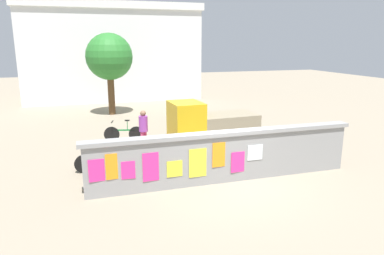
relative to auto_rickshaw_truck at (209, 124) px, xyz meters
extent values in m
plane|color=gray|center=(-0.86, 4.16, -0.90)|extent=(60.00, 60.00, 0.00)
cube|color=gray|center=(-0.86, -3.84, -0.17)|extent=(8.27, 0.30, 1.45)
cube|color=gray|center=(-0.86, -3.84, 0.61)|extent=(8.47, 0.42, 0.12)
cube|color=#F42D8C|center=(-4.64, -4.00, -0.08)|extent=(0.43, 0.03, 0.62)
cube|color=orange|center=(-4.24, -4.00, -0.02)|extent=(0.33, 0.03, 0.73)
cube|color=#F42D8C|center=(-3.80, -4.00, -0.17)|extent=(0.38, 0.02, 0.51)
cube|color=#F42D8C|center=(-3.17, -4.00, -0.14)|extent=(0.46, 0.03, 0.83)
cube|color=yellow|center=(-2.49, -4.00, -0.27)|extent=(0.46, 0.02, 0.48)
cube|color=yellow|center=(-1.79, -4.00, -0.16)|extent=(0.54, 0.03, 0.86)
cube|color=orange|center=(-1.14, -4.00, 0.02)|extent=(0.40, 0.02, 0.75)
cube|color=#F42D8C|center=(-0.52, -4.00, -0.27)|extent=(0.45, 0.04, 0.64)
cube|color=silver|center=(0.05, -4.00, -0.02)|extent=(0.50, 0.01, 0.48)
cylinder|color=black|center=(-1.06, -0.70, -0.55)|extent=(0.71, 0.23, 0.70)
cylinder|color=black|center=(-1.12, 0.60, -0.55)|extent=(0.71, 0.23, 0.70)
cylinder|color=black|center=(1.44, -0.58, -0.55)|extent=(0.71, 0.23, 0.70)
cylinder|color=black|center=(1.37, 0.72, -0.55)|extent=(0.71, 0.23, 0.70)
cube|color=gold|center=(-0.99, -0.05, 0.20)|extent=(1.27, 1.56, 1.50)
cube|color=gray|center=(0.81, 0.04, -0.10)|extent=(2.47, 1.61, 0.90)
cylinder|color=black|center=(-4.97, -1.83, -0.60)|extent=(0.61, 0.19, 0.60)
cylinder|color=black|center=(-3.69, -2.02, -0.60)|extent=(0.61, 0.21, 0.60)
cube|color=gold|center=(-4.33, -1.93, -0.32)|extent=(1.02, 0.39, 0.32)
cube|color=black|center=(-4.13, -1.96, -0.14)|extent=(0.59, 0.30, 0.10)
cube|color=#262626|center=(-4.87, -1.85, -0.05)|extent=(0.12, 0.56, 0.03)
cylinder|color=black|center=(-3.80, 1.65, -0.57)|extent=(0.65, 0.20, 0.66)
cylinder|color=black|center=(-2.78, 1.39, -0.57)|extent=(0.65, 0.20, 0.66)
cube|color=#197233|center=(-3.29, 1.52, -0.39)|extent=(0.93, 0.27, 0.06)
cylinder|color=#197233|center=(-3.14, 1.48, -0.17)|extent=(0.04, 0.04, 0.40)
cube|color=black|center=(-3.14, 1.48, 0.03)|extent=(0.21, 0.13, 0.05)
cube|color=black|center=(-3.75, 1.63, -0.02)|extent=(0.15, 0.44, 0.03)
cylinder|color=black|center=(-1.26, -2.65, -0.57)|extent=(0.66, 0.06, 0.66)
cylinder|color=black|center=(-2.31, -2.63, -0.57)|extent=(0.66, 0.06, 0.66)
cube|color=black|center=(-1.79, -2.64, -0.39)|extent=(0.95, 0.06, 0.06)
cylinder|color=black|center=(-1.94, -2.64, -0.17)|extent=(0.03, 0.03, 0.40)
cube|color=black|center=(-1.94, -2.64, 0.03)|extent=(0.20, 0.08, 0.05)
cube|color=black|center=(-1.31, -2.65, -0.02)|extent=(0.05, 0.44, 0.03)
cylinder|color=#D83F72|center=(-2.64, -0.01, -0.50)|extent=(0.12, 0.12, 0.80)
cylinder|color=#D83F72|center=(-2.78, -0.13, -0.50)|extent=(0.12, 0.12, 0.80)
cylinder|color=purple|center=(-2.71, -0.07, 0.20)|extent=(0.48, 0.48, 0.60)
sphere|color=#8C664C|center=(-2.71, -0.07, 0.61)|extent=(0.22, 0.22, 0.22)
cylinder|color=brown|center=(-3.28, 7.71, 0.31)|extent=(0.38, 0.38, 2.42)
sphere|color=#2A742B|center=(-3.28, 7.71, 2.45)|extent=(2.66, 2.66, 2.66)
cube|color=silver|center=(-2.57, 14.07, 2.27)|extent=(12.34, 4.85, 6.33)
cube|color=silver|center=(-2.57, 14.07, 5.68)|extent=(12.64, 5.15, 0.50)
camera|label=1|loc=(-4.82, -13.22, 3.25)|focal=32.98mm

